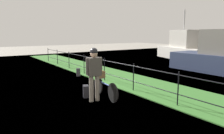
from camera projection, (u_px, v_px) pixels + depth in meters
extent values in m
plane|color=gray|center=(70.00, 94.00, 7.43)|extent=(60.00, 60.00, 0.00)
cube|color=#38702D|center=(135.00, 82.00, 9.10)|extent=(27.00, 2.40, 0.03)
cylinder|color=black|center=(48.00, 55.00, 15.85)|extent=(0.04, 0.04, 1.04)
cylinder|color=black|center=(57.00, 57.00, 14.22)|extent=(0.04, 0.04, 1.04)
cylinder|color=black|center=(69.00, 60.00, 12.58)|extent=(0.04, 0.04, 1.04)
cylinder|color=black|center=(84.00, 64.00, 10.95)|extent=(0.04, 0.04, 1.04)
cylinder|color=black|center=(104.00, 70.00, 9.32)|extent=(0.04, 0.04, 1.04)
cylinder|color=black|center=(133.00, 77.00, 7.69)|extent=(0.04, 0.04, 1.04)
cylinder|color=black|center=(178.00, 89.00, 6.06)|extent=(0.04, 0.04, 1.04)
cylinder|color=black|center=(118.00, 77.00, 8.53)|extent=(18.00, 0.03, 0.03)
cylinder|color=black|center=(118.00, 63.00, 8.44)|extent=(18.00, 0.03, 0.03)
cylinder|color=black|center=(113.00, 93.00, 6.43)|extent=(0.61, 0.11, 0.61)
cylinder|color=black|center=(98.00, 85.00, 7.38)|extent=(0.61, 0.11, 0.61)
cylinder|color=#3D569E|center=(105.00, 84.00, 6.88)|extent=(0.85, 0.14, 0.04)
cube|color=black|center=(100.00, 80.00, 7.25)|extent=(0.21, 0.11, 0.06)
cube|color=slate|center=(100.00, 77.00, 7.23)|extent=(0.38, 0.20, 0.02)
cube|color=brown|center=(100.00, 74.00, 7.21)|extent=(0.37, 0.31, 0.22)
ellipsoid|color=silver|center=(100.00, 69.00, 7.18)|extent=(0.29, 0.17, 0.13)
sphere|color=silver|center=(101.00, 68.00, 7.07)|extent=(0.11, 0.11, 0.11)
cylinder|color=gray|center=(97.00, 88.00, 6.60)|extent=(0.14, 0.14, 0.82)
cylinder|color=gray|center=(91.00, 89.00, 6.50)|extent=(0.14, 0.14, 0.82)
cube|color=#4C4742|center=(94.00, 67.00, 6.44)|extent=(0.30, 0.43, 0.56)
cylinder|color=#4C4742|center=(101.00, 65.00, 6.54)|extent=(0.10, 0.10, 0.50)
cylinder|color=#4C4742|center=(87.00, 66.00, 6.33)|extent=(0.10, 0.10, 0.50)
sphere|color=tan|center=(94.00, 54.00, 6.38)|extent=(0.22, 0.22, 0.22)
sphere|color=black|center=(94.00, 51.00, 6.37)|extent=(0.23, 0.23, 0.23)
cube|color=black|center=(86.00, 91.00, 6.99)|extent=(0.33, 0.27, 0.40)
cylinder|color=#38383D|center=(78.00, 72.00, 10.44)|extent=(0.20, 0.20, 0.40)
cube|color=silver|center=(183.00, 53.00, 17.27)|extent=(5.60, 3.13, 0.97)
cube|color=#B7B2A8|center=(183.00, 39.00, 17.08)|extent=(2.59, 1.78, 1.42)
cylinder|color=#B2B2B2|center=(184.00, 20.00, 16.84)|extent=(0.10, 0.10, 1.60)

